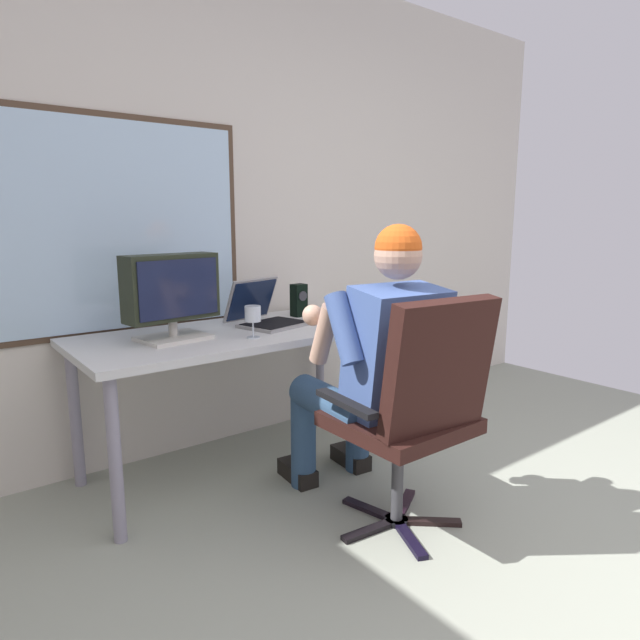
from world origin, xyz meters
TOP-DOWN VIEW (x-y plane):
  - wall_rear at (-0.03, 2.52)m, footprint 5.30×0.08m
  - desk at (-0.25, 2.10)m, footprint 1.60×0.73m
  - office_chair at (-0.02, 1.11)m, footprint 0.62×0.58m
  - person_seated at (0.01, 1.39)m, footprint 0.55×0.82m
  - crt_monitor at (-0.59, 2.09)m, footprint 0.44×0.27m
  - laptop at (-0.07, 2.15)m, footprint 0.40×0.41m
  - wine_glass at (-0.28, 1.90)m, footprint 0.08×0.08m
  - desk_speaker at (0.22, 2.24)m, footprint 0.08×0.08m

SIDE VIEW (x-z plane):
  - office_chair at x=-0.02m, z-range 0.07..1.06m
  - desk at x=-0.25m, z-range 0.29..1.01m
  - person_seated at x=0.01m, z-range 0.03..1.28m
  - laptop at x=-0.07m, z-range 0.67..0.90m
  - desk_speaker at x=0.22m, z-range 0.72..0.91m
  - wine_glass at x=-0.28m, z-range 0.75..0.90m
  - crt_monitor at x=-0.59m, z-range 0.75..1.15m
  - wall_rear at x=-0.03m, z-range 0.00..2.67m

